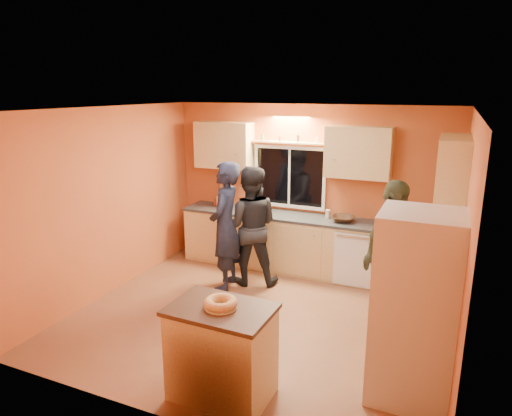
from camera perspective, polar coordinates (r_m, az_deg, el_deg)
The scene contains 14 objects.
ground at distance 5.96m, azimuth 0.26°, elevation -13.57°, with size 4.50×4.50×0.00m, color brown.
room_shell at distance 5.72m, azimuth 3.01°, elevation 2.50°, with size 4.54×4.04×2.61m.
back_counter at distance 7.24m, azimuth 5.68°, elevation -4.50°, with size 4.23×0.62×0.90m.
right_counter at distance 5.84m, azimuth 20.54°, elevation -10.30°, with size 0.62×1.84×0.90m.
refrigerator at distance 4.47m, azimuth 19.24°, elevation -11.70°, with size 0.72×0.70×1.80m, color silver.
island at distance 4.45m, azimuth -4.31°, elevation -17.45°, with size 0.96×0.67×0.91m.
bundt_pastry at distance 4.20m, azimuth -4.44°, elevation -11.75°, with size 0.31×0.31×0.09m, color tan.
person_left at distance 6.49m, azimuth -3.85°, elevation -2.30°, with size 0.68×0.44×1.86m, color black.
person_center at distance 6.66m, azimuth -0.76°, elevation -2.25°, with size 0.86×0.67×1.77m, color black.
person_right at distance 5.70m, azimuth 16.43°, elevation -5.59°, with size 1.06×0.44×1.81m, color #373C26.
mixing_bowl at distance 6.93m, azimuth 10.81°, elevation -1.33°, with size 0.34×0.34×0.08m, color black.
utensil_crock at distance 7.69m, azimuth -4.44°, elevation 0.82°, with size 0.14×0.14×0.17m, color beige.
potted_plant at distance 5.27m, azimuth 20.64°, elevation -5.95°, with size 0.27×0.23×0.30m, color gray.
red_box at distance 5.70m, azimuth 21.32°, elevation -5.71°, with size 0.16×0.12×0.07m, color #9E2B18.
Camera 1 is at (2.07, -4.83, 2.83)m, focal length 32.00 mm.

